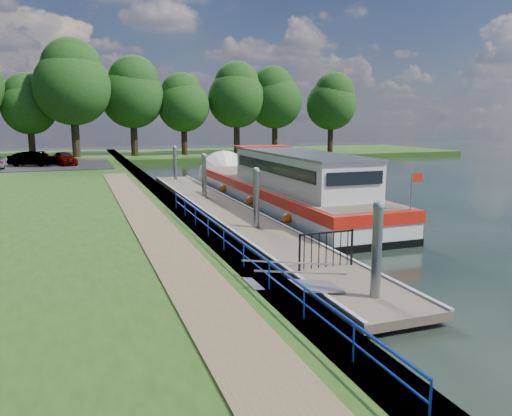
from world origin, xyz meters
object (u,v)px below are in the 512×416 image
object	(u,v)px
car_b	(32,159)
car_d	(40,157)
pontoon	(226,213)
car_a	(65,158)
barge	(276,187)

from	to	relation	value
car_b	car_d	world-z (taller)	car_b
pontoon	car_a	xyz separation A→B (m)	(-7.97, 23.90, 1.26)
car_a	car_d	size ratio (longest dim) A/B	0.90
car_a	car_d	bearing A→B (deg)	111.44
pontoon	barge	xyz separation A→B (m)	(3.60, 2.03, 0.90)
car_a	car_b	xyz separation A→B (m)	(-2.68, -0.32, 0.02)
barge	car_b	xyz separation A→B (m)	(-14.25, 21.55, 0.37)
pontoon	barge	distance (m)	4.23
car_b	barge	bearing A→B (deg)	-123.13
car_a	car_b	size ratio (longest dim) A/B	0.93
car_a	car_b	distance (m)	2.70
barge	car_d	world-z (taller)	barge
barge	car_d	bearing A→B (deg)	119.31
barge	car_a	size ratio (longest dim) A/B	5.97
car_d	car_a	bearing A→B (deg)	-63.01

